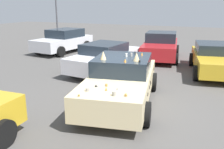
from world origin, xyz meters
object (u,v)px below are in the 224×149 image
Objects in this scene: parked_sedan_near_left at (64,41)px; parked_sedan_behind_left at (106,57)px; parked_sedan_far_right at (215,58)px; lot_lamp_post at (56,10)px; art_car_decorated at (121,80)px; parked_sedan_row_back_far at (161,46)px.

parked_sedan_behind_left is at bearing 59.03° from parked_sedan_near_left.
parked_sedan_far_right is 1.10× the size of lot_lamp_post.
art_car_decorated is 1.15× the size of lot_lamp_post.
parked_sedan_row_back_far is at bearing -136.84° from parked_sedan_far_right.
lot_lamp_post reaches higher than art_car_decorated.
parked_sedan_row_back_far is 3.70m from parked_sedan_far_right.
parked_sedan_far_right is 12.56m from lot_lamp_post.
lot_lamp_post reaches higher than parked_sedan_far_right.
lot_lamp_post is (6.22, 7.00, 1.89)m from parked_sedan_behind_left.
parked_sedan_behind_left is 1.06× the size of lot_lamp_post.
art_car_decorated is 7.23m from parked_sedan_row_back_far.
parked_sedan_row_back_far is at bearing 100.41° from parked_sedan_near_left.
art_car_decorated is 9.50m from parked_sedan_near_left.
parked_sedan_near_left reaches higher than parked_sedan_far_right.
parked_sedan_behind_left is (-1.78, 4.59, 0.01)m from parked_sedan_far_right.
lot_lamp_post reaches higher than parked_sedan_behind_left.
parked_sedan_behind_left is (-3.53, -4.65, -0.06)m from parked_sedan_near_left.
parked_sedan_far_right is (-1.75, -9.25, -0.07)m from parked_sedan_near_left.
lot_lamp_post reaches higher than parked_sedan_near_left.
art_car_decorated is 1.08× the size of parked_sedan_behind_left.
parked_sedan_behind_left is at bearing -30.95° from parked_sedan_row_back_far.
parked_sedan_near_left is 5.84m from parked_sedan_behind_left.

